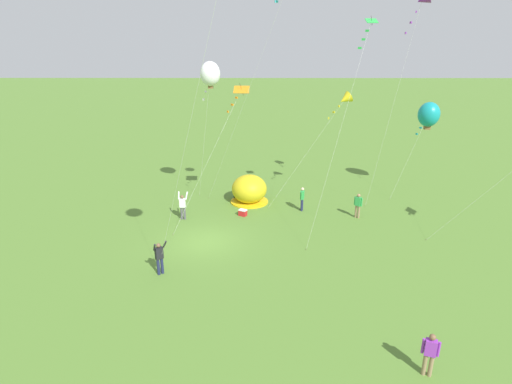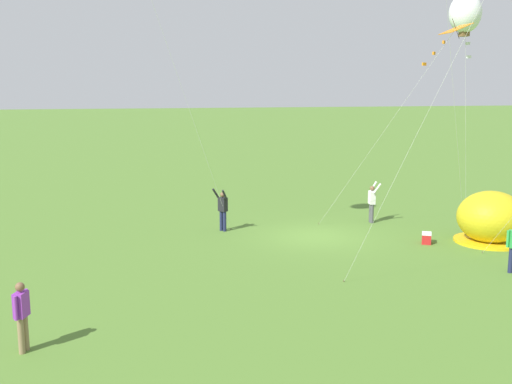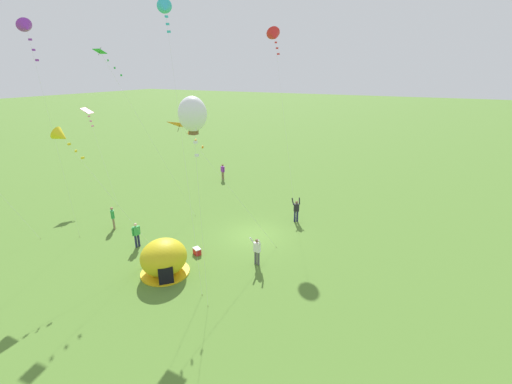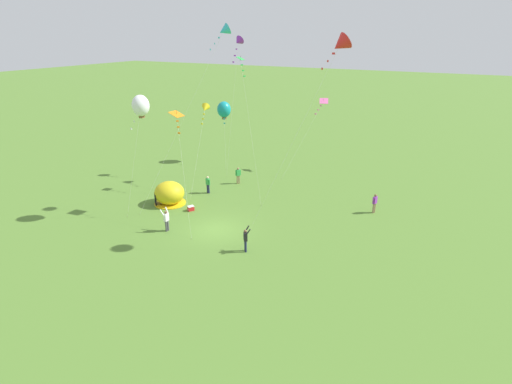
% 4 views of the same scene
% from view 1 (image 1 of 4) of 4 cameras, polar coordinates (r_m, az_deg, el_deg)
% --- Properties ---
extents(ground_plane, '(300.00, 300.00, 0.00)m').
position_cam_1_polar(ground_plane, '(24.11, -7.11, -7.03)').
color(ground_plane, '#517A2D').
extents(popup_tent, '(2.81, 2.81, 2.10)m').
position_cam_1_polar(popup_tent, '(29.59, -0.98, 0.35)').
color(popup_tent, gold).
rests_on(popup_tent, ground).
extents(cooler_box, '(0.58, 0.64, 0.44)m').
position_cam_1_polar(cooler_box, '(27.45, -1.90, -2.96)').
color(cooler_box, red).
rests_on(cooler_box, ground).
extents(person_watching_sky, '(0.57, 0.33, 1.72)m').
position_cam_1_polar(person_watching_sky, '(28.23, 6.61, -0.82)').
color(person_watching_sky, '#1E2347').
rests_on(person_watching_sky, ground).
extents(person_center_field, '(0.42, 0.48, 1.72)m').
position_cam_1_polar(person_center_field, '(27.69, 14.36, -1.73)').
color(person_center_field, '#8C7251').
rests_on(person_center_field, ground).
extents(person_arms_raised, '(0.68, 0.72, 1.89)m').
position_cam_1_polar(person_arms_raised, '(20.80, -13.63, -8.94)').
color(person_arms_raised, '#1E2347').
rests_on(person_arms_raised, ground).
extents(person_flying_kite, '(0.50, 0.68, 1.89)m').
position_cam_1_polar(person_flying_kite, '(27.02, -10.44, -1.89)').
color(person_flying_kite, '#4C4C51').
rests_on(person_flying_kite, ground).
extents(person_near_tent, '(0.36, 0.56, 1.72)m').
position_cam_1_polar(person_near_tent, '(15.89, 23.59, -20.29)').
color(person_near_tent, '#8C7251').
rests_on(person_near_tent, ground).
extents(kite_teal, '(2.61, 3.64, 7.11)m').
position_cam_1_polar(kite_teal, '(33.30, 23.46, 10.12)').
color(kite_teal, silver).
rests_on(kite_teal, ground).
extents(kite_yellow, '(2.11, 5.94, 8.09)m').
position_cam_1_polar(kite_yellow, '(29.07, 12.59, 12.80)').
color(kite_yellow, silver).
rests_on(kite_yellow, ground).
extents(kite_white, '(2.20, 2.06, 10.07)m').
position_cam_1_polar(kite_white, '(28.04, -6.56, 16.41)').
color(kite_white, silver).
rests_on(kite_white, ground).
extents(kite_green, '(4.35, 3.98, 12.57)m').
position_cam_1_polar(kite_green, '(24.88, 15.61, 21.01)').
color(kite_green, silver).
rests_on(kite_green, ground).
extents(kite_orange, '(4.41, 4.70, 8.78)m').
position_cam_1_polar(kite_orange, '(26.15, -2.41, 13.87)').
color(kite_orange, silver).
rests_on(kite_orange, ground).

